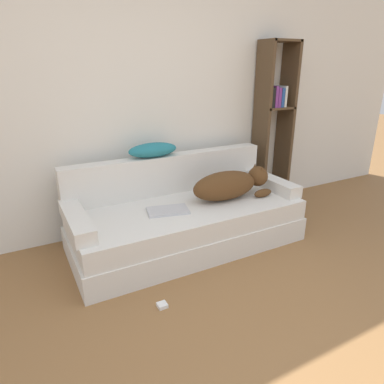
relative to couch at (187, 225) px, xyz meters
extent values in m
cube|color=silver|center=(-0.18, 0.63, 1.16)|extent=(7.11, 0.06, 2.70)
cube|color=silver|center=(0.00, 0.00, -0.08)|extent=(2.01, 0.89, 0.21)
cube|color=silver|center=(0.00, -0.01, 0.11)|extent=(1.97, 0.85, 0.17)
cube|color=silver|center=(0.00, 0.38, 0.38)|extent=(1.97, 0.15, 0.36)
cube|color=silver|center=(-0.93, -0.01, 0.25)|extent=(0.15, 0.70, 0.11)
cube|color=silver|center=(0.93, -0.01, 0.25)|extent=(0.15, 0.70, 0.11)
ellipsoid|color=#513319|center=(0.36, -0.05, 0.33)|extent=(0.64, 0.27, 0.26)
sphere|color=#513319|center=(0.73, -0.05, 0.36)|extent=(0.19, 0.19, 0.19)
cone|color=#513319|center=(0.73, -0.10, 0.43)|extent=(0.07, 0.07, 0.08)
cone|color=#513319|center=(0.73, 0.01, 0.43)|extent=(0.07, 0.07, 0.08)
ellipsoid|color=#513319|center=(0.70, -0.17, 0.24)|extent=(0.19, 0.07, 0.08)
cube|color=#B7B7BC|center=(-0.21, -0.05, 0.21)|extent=(0.38, 0.28, 0.02)
ellipsoid|color=teal|center=(-0.14, 0.38, 0.62)|extent=(0.46, 0.21, 0.13)
cube|color=#4C3823|center=(1.14, 0.45, 0.70)|extent=(0.04, 0.26, 1.78)
cube|color=#4C3823|center=(1.49, 0.45, 0.70)|extent=(0.04, 0.26, 1.78)
cube|color=#4C3823|center=(1.31, 0.45, 1.57)|extent=(0.36, 0.26, 0.02)
cube|color=#4C3823|center=(1.31, 0.45, 0.91)|extent=(0.36, 0.26, 0.02)
cube|color=black|center=(1.19, 0.43, 1.03)|extent=(0.04, 0.20, 0.20)
cube|color=#753384|center=(1.23, 0.43, 1.03)|extent=(0.03, 0.20, 0.22)
cube|color=#753384|center=(1.27, 0.43, 1.02)|extent=(0.04, 0.20, 0.20)
cube|color=#234C93|center=(1.32, 0.43, 1.02)|extent=(0.04, 0.20, 0.20)
cube|color=silver|center=(1.35, 0.43, 1.03)|extent=(0.03, 0.20, 0.22)
cube|color=white|center=(-0.55, -0.69, -0.18)|extent=(0.06, 0.06, 0.03)
camera|label=1|loc=(-1.27, -2.45, 1.34)|focal=32.00mm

